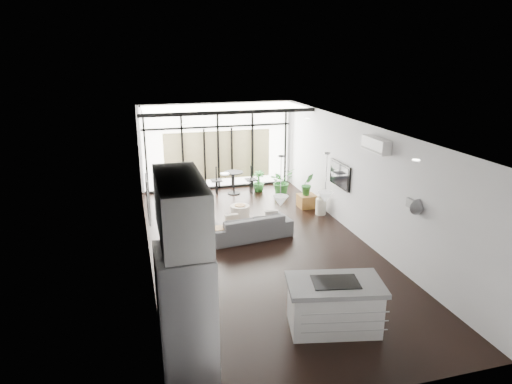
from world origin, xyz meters
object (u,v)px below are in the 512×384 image
island (334,305)px  sofa (250,222)px  fridge (186,315)px  pouf (240,213)px  console_bench (236,234)px  milk_can (321,205)px  tv (340,175)px

island → sofa: 4.06m
fridge → pouf: fridge is taller
console_bench → pouf: 1.48m
console_bench → milk_can: 2.99m
fridge → pouf: 6.19m
tv → milk_can: bearing=108.0°
island → console_bench: bearing=112.8°
tv → console_bench: bearing=-168.3°
island → tv: (2.17, 4.45, 0.88)m
island → fridge: 2.56m
console_bench → pouf: size_ratio=2.55×
milk_can → sofa: bearing=-155.7°
fridge → sofa: bearing=65.2°
sofa → milk_can: size_ratio=3.50×
island → console_bench: (-0.74, 3.84, -0.21)m
sofa → island: bearing=87.0°
fridge → tv: size_ratio=1.74×
sofa → console_bench: sofa is taller
sofa → pouf: (0.04, 1.21, -0.19)m
tv → sofa: bearing=-171.0°
pouf → tv: bearing=-18.0°
pouf → tv: 2.83m
fridge → console_bench: 4.73m
island → sofa: island is taller
island → console_bench: 3.92m
console_bench → milk_can: size_ratio=2.29×
island → console_bench: size_ratio=1.17×
island → fridge: bearing=-156.6°
console_bench → tv: bearing=10.1°
sofa → milk_can: sofa is taller
sofa → pouf: 1.22m
fridge → island: bearing=11.6°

